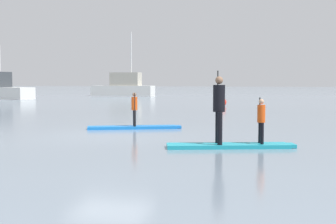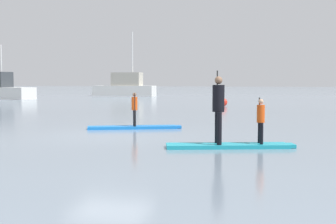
# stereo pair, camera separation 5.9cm
# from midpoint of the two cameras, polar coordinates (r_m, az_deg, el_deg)

# --- Properties ---
(ground_plane) EXTENTS (240.00, 240.00, 0.00)m
(ground_plane) POSITION_cam_midpoint_polar(r_m,az_deg,el_deg) (14.91, -6.93, -2.77)
(ground_plane) COLOR gray
(paddleboard_near) EXTENTS (3.25, 1.74, 0.10)m
(paddleboard_near) POSITION_cam_midpoint_polar(r_m,az_deg,el_deg) (16.69, -4.01, -1.88)
(paddleboard_near) COLOR blue
(paddleboard_near) RESTS_ON ground
(paddler_child_solo) EXTENTS (0.27, 0.39, 1.19)m
(paddler_child_solo) POSITION_cam_midpoint_polar(r_m,az_deg,el_deg) (16.62, -4.00, 0.59)
(paddler_child_solo) COLOR black
(paddler_child_solo) RESTS_ON paddleboard_near
(paddleboard_far) EXTENTS (3.29, 1.52, 0.10)m
(paddleboard_far) POSITION_cam_midpoint_polar(r_m,az_deg,el_deg) (12.07, 7.71, -4.10)
(paddleboard_far) COLOR #1E9EB2
(paddleboard_far) RESTS_ON ground
(paddler_adult) EXTENTS (0.38, 0.52, 1.87)m
(paddler_adult) POSITION_cam_midpoint_polar(r_m,az_deg,el_deg) (11.93, 6.30, 0.83)
(paddler_adult) COLOR black
(paddler_adult) RESTS_ON paddleboard_far
(paddler_child_front) EXTENTS (0.25, 0.39, 1.18)m
(paddler_child_front) POSITION_cam_midpoint_polar(r_m,az_deg,el_deg) (12.17, 11.36, -0.79)
(paddler_child_front) COLOR black
(paddler_child_front) RESTS_ON paddleboard_far
(fishing_boat_green_midground) EXTENTS (7.00, 1.86, 7.01)m
(fishing_boat_green_midground) POSITION_cam_midpoint_polar(r_m,az_deg,el_deg) (51.84, -5.23, 3.07)
(fishing_boat_green_midground) COLOR silver
(fishing_boat_green_midground) RESTS_ON ground
(motor_boat_small_navy) EXTENTS (7.05, 3.35, 5.09)m
(motor_boat_small_navy) POSITION_cam_midpoint_polar(r_m,az_deg,el_deg) (47.18, -19.66, 2.64)
(motor_boat_small_navy) COLOR silver
(motor_boat_small_navy) RESTS_ON ground
(mooring_buoy_mid) EXTENTS (0.53, 0.53, 0.53)m
(mooring_buoy_mid) POSITION_cam_midpoint_polar(r_m,az_deg,el_deg) (31.44, 6.82, 1.19)
(mooring_buoy_mid) COLOR red
(mooring_buoy_mid) RESTS_ON ground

